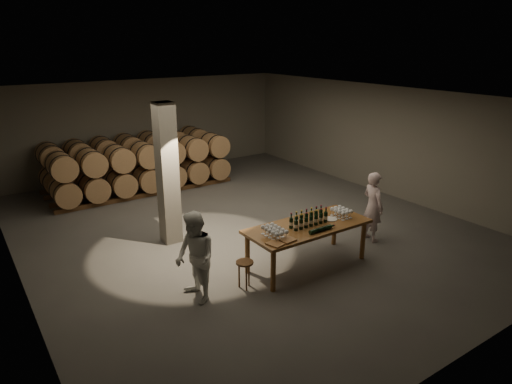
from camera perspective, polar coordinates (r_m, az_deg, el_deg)
room at (r=10.30m, az=-11.00°, el=2.14°), size 12.00×12.00×12.00m
tasting_table at (r=9.30m, az=6.48°, el=-4.70°), size 2.60×1.10×0.90m
barrel_stack_back at (r=15.31m, az=-15.56°, el=4.18°), size 5.48×0.95×1.57m
barrel_stack_front at (r=14.03m, az=-13.65°, el=3.06°), size 5.48×0.95×1.57m
bottle_cluster at (r=9.21m, az=6.60°, el=-3.46°), size 0.86×0.23×0.32m
lying_bottles at (r=8.98m, az=8.11°, el=-4.63°), size 0.64×0.09×0.09m
glass_cluster_left at (r=8.64m, az=2.32°, el=-4.76°), size 0.31×0.53×0.19m
glass_cluster_right at (r=9.74m, az=10.63°, el=-2.30°), size 0.31×0.42×0.19m
plate at (r=9.60m, az=9.32°, el=-3.35°), size 0.27×0.27×0.02m
notebook_near at (r=8.52m, az=4.03°, el=-6.02°), size 0.30×0.25×0.03m
notebook_corner at (r=8.36m, az=2.40°, el=-6.50°), size 0.29×0.34×0.02m
pen at (r=8.52m, az=4.64°, el=-6.09°), size 0.15×0.06×0.01m
stool at (r=8.57m, az=-1.42°, el=-9.28°), size 0.33×0.33×0.55m
person_man at (r=10.76m, az=14.40°, el=-1.77°), size 0.46×0.64×1.64m
person_woman at (r=8.10m, az=-7.60°, el=-8.15°), size 0.63×0.81×1.67m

